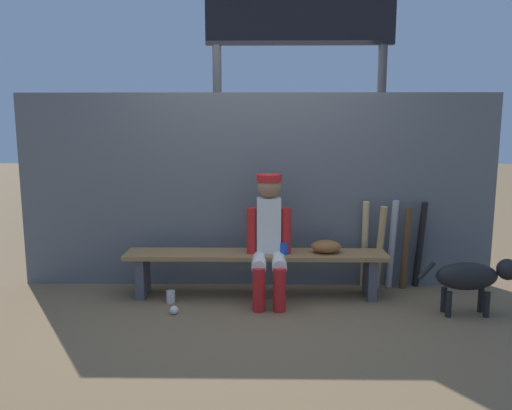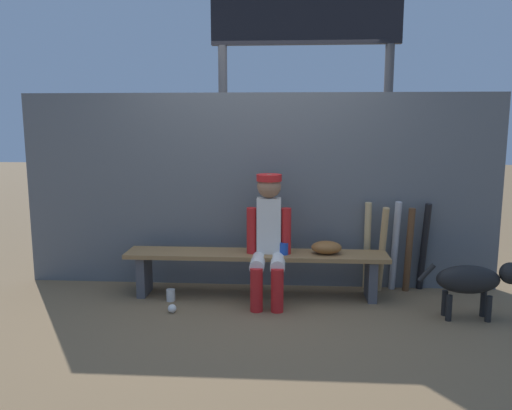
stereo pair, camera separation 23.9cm
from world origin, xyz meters
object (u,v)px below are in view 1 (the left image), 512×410
Objects in this scene: dugout_bench at (256,262)px; baseball at (174,310)px; bat_wood_tan at (380,248)px; bat_aluminum_silver at (392,244)px; bat_wood_dark at (406,248)px; cup_on_bench at (284,248)px; dog at (473,277)px; bat_aluminum_black at (420,245)px; bat_wood_natural at (365,245)px; cup_on_ground at (171,296)px; scoreboard at (306,43)px; baseball_glove at (326,247)px; player_seated at (269,234)px.

dugout_bench is 0.89m from baseball.
bat_aluminum_silver is (0.13, 0.07, 0.02)m from bat_wood_tan.
bat_wood_tan reaches higher than baseball.
bat_wood_dark reaches higher than dugout_bench.
cup_on_bench is 1.64m from dog.
bat_wood_tan is 0.42m from bat_aluminum_black.
dog reaches higher than dugout_bench.
cup_on_ground is (-1.84, -0.46, -0.38)m from bat_wood_natural.
bat_aluminum_black reaches higher than baseball.
baseball is 3.19m from scoreboard.
bat_wood_dark is (0.13, -0.03, -0.03)m from bat_aluminum_silver.
baseball_glove is 2.32m from scoreboard.
dugout_bench is 1.36m from bat_aluminum_silver.
baseball is at bearing -156.17° from player_seated.
baseball is (-1.89, -0.66, -0.39)m from bat_wood_tan.
bat_wood_dark is 2.46m from scoreboard.
bat_wood_dark is 2.29m from baseball.
baseball is 0.67× the size of cup_on_bench.
baseball_glove is 0.33× the size of dog.
baseball is at bearing -74.71° from cup_on_ground.
cup_on_bench is at bearing 23.41° from baseball.
bat_wood_natural is 1.03× the size of bat_wood_tan.
baseball is 2.57m from dog.
bat_aluminum_silver is 2.38m from scoreboard.
cup_on_ground is at bearing -175.53° from player_seated.
player_seated is at bearing -107.50° from scoreboard.
cup_on_ground reaches higher than baseball.
baseball_glove is 1.50m from cup_on_ground.
player_seated is 10.56× the size of cup_on_ground.
baseball_glove is 0.33× the size of bat_wood_tan.
bat_wood_natural is 11.75× the size of baseball.
player_seated is 0.33× the size of scoreboard.
bat_aluminum_black is 7.90× the size of cup_on_bench.
bat_wood_natural is 0.54m from bat_aluminum_black.
cup_on_bench is 0.03× the size of scoreboard.
scoreboard is (-0.80, 0.92, 2.04)m from bat_aluminum_silver.
cup_on_bench is (0.26, -0.05, 0.15)m from dugout_bench.
player_seated is at bearing -157.63° from bat_wood_natural.
bat_aluminum_black is at bearing -39.62° from scoreboard.
baseball_glove is at bearing 0.00° from dugout_bench.
bat_aluminum_silver is 0.13m from bat_wood_dark.
player_seated is 1.06m from cup_on_ground.
bat_aluminum_silver reaches higher than cup_on_ground.
cup_on_ground is at bearing 105.29° from baseball.
baseball_glove is (0.53, 0.11, -0.14)m from player_seated.
dugout_bench reaches higher than baseball.
scoreboard reaches higher than cup_on_bench.
cup_on_ground is (-2.10, -0.43, -0.39)m from bat_aluminum_silver.
player_seated is 1.13m from bat_wood_tan.
cup_on_ground is at bearing -165.99° from bat_wood_natural.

